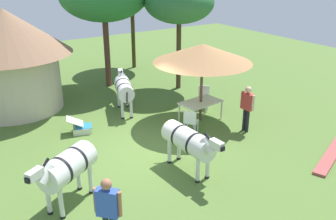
% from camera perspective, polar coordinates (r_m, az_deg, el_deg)
% --- Properties ---
extents(ground_plane, '(36.00, 36.00, 0.00)m').
position_cam_1_polar(ground_plane, '(11.92, -3.15, -5.88)').
color(ground_plane, '#527132').
extents(thatched_hut, '(4.80, 4.80, 3.95)m').
position_cam_1_polar(thatched_hut, '(15.56, -23.28, 7.98)').
color(thatched_hut, beige).
rests_on(thatched_hut, ground_plane).
extents(shade_umbrella, '(3.52, 3.52, 2.89)m').
position_cam_1_polar(shade_umbrella, '(13.14, 5.34, 8.71)').
color(shade_umbrella, brown).
rests_on(shade_umbrella, ground_plane).
extents(patio_dining_table, '(1.62, 1.08, 0.74)m').
position_cam_1_polar(patio_dining_table, '(13.70, 5.06, 0.99)').
color(patio_dining_table, silver).
rests_on(patio_dining_table, ground_plane).
extents(patio_chair_west_end, '(0.61, 0.61, 0.90)m').
position_cam_1_polar(patio_chair_west_end, '(14.97, 5.50, 2.25)').
color(patio_chair_west_end, silver).
rests_on(patio_chair_west_end, ground_plane).
extents(patio_chair_east_end, '(0.60, 0.60, 0.90)m').
position_cam_1_polar(patio_chair_east_end, '(12.60, 3.50, -1.63)').
color(patio_chair_east_end, white).
rests_on(patio_chair_east_end, ground_plane).
extents(guest_beside_umbrella, '(0.22, 0.59, 1.64)m').
position_cam_1_polar(guest_beside_umbrella, '(12.95, 12.09, 0.81)').
color(guest_beside_umbrella, black).
rests_on(guest_beside_umbrella, ground_plane).
extents(standing_watcher, '(0.46, 0.48, 1.69)m').
position_cam_1_polar(standing_watcher, '(7.71, -9.22, -14.67)').
color(standing_watcher, black).
rests_on(standing_watcher, ground_plane).
extents(striped_lounge_chair, '(0.95, 0.78, 0.58)m').
position_cam_1_polar(striped_lounge_chair, '(13.20, -13.38, -2.38)').
color(striped_lounge_chair, teal).
rests_on(striped_lounge_chair, ground_plane).
extents(zebra_nearest_camera, '(1.12, 2.20, 1.52)m').
position_cam_1_polar(zebra_nearest_camera, '(14.42, -6.81, 3.36)').
color(zebra_nearest_camera, silver).
rests_on(zebra_nearest_camera, ground_plane).
extents(zebra_by_umbrella, '(0.73, 2.38, 1.47)m').
position_cam_1_polar(zebra_by_umbrella, '(10.28, 3.33, -4.85)').
color(zebra_by_umbrella, silver).
rests_on(zebra_by_umbrella, ground_plane).
extents(zebra_toward_hut, '(1.91, 1.39, 1.57)m').
position_cam_1_polar(zebra_toward_hut, '(9.19, -15.40, -8.54)').
color(zebra_toward_hut, silver).
rests_on(zebra_toward_hut, ground_plane).
extents(acacia_tree_far_lawn, '(3.03, 3.03, 4.79)m').
position_cam_1_polar(acacia_tree_far_lawn, '(16.61, 1.74, 16.19)').
color(acacia_tree_far_lawn, '#44321E').
rests_on(acacia_tree_far_lawn, ground_plane).
extents(brick_patio_kerb, '(2.74, 1.35, 0.08)m').
position_cam_1_polar(brick_patio_kerb, '(12.47, 23.83, -6.35)').
color(brick_patio_kerb, '#A44A46').
rests_on(brick_patio_kerb, ground_plane).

